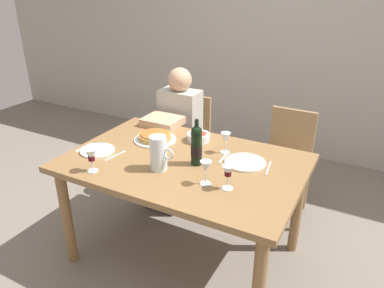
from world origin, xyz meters
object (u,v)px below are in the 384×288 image
dinner_plate_left_setting (245,162)px  chair_right (286,157)px  wine_bottle (196,145)px  wine_glass_left_diner (226,139)px  salad_bowl (198,136)px  dinner_plate_right_setting (98,151)px  wine_glass_right_diner (206,168)px  chair_left (187,138)px  water_pitcher (159,155)px  wine_glass_spare (91,156)px  diner_left (174,134)px  wine_glass_centre (228,172)px  baked_tart (155,137)px  dining_table (184,173)px

dinner_plate_left_setting → chair_right: chair_right is taller
wine_bottle → wine_glass_left_diner: wine_bottle is taller
salad_bowl → dinner_plate_right_setting: 0.70m
salad_bowl → wine_glass_right_diner: (0.31, -0.52, 0.07)m
chair_left → water_pitcher: bearing=109.9°
wine_bottle → wine_glass_spare: size_ratio=2.06×
water_pitcher → salad_bowl: size_ratio=1.33×
diner_left → chair_right: bearing=-163.1°
wine_glass_centre → baked_tart: bearing=152.8°
chair_left → diner_left: (-0.00, -0.24, 0.12)m
dinner_plate_left_setting → water_pitcher: bearing=-143.9°
wine_glass_centre → salad_bowl: bearing=130.9°
salad_bowl → wine_glass_right_diner: bearing=-59.1°
wine_bottle → chair_right: bearing=68.4°
dinner_plate_right_setting → chair_right: size_ratio=0.26×
wine_glass_spare → wine_glass_centre: bearing=13.8°
salad_bowl → dinner_plate_right_setting: (-0.52, -0.48, -0.03)m
diner_left → chair_left: bearing=-90.0°
baked_tart → dining_table: bearing=-28.3°
dinner_plate_left_setting → chair_left: size_ratio=0.30×
water_pitcher → wine_glass_left_diner: bearing=56.8°
dining_table → chair_right: size_ratio=1.72×
baked_tart → salad_bowl: 0.31m
dining_table → wine_glass_spare: bearing=-137.3°
wine_glass_spare → dinner_plate_left_setting: (0.77, 0.53, -0.09)m
salad_bowl → wine_glass_centre: 0.67m
wine_glass_left_diner → dinner_plate_left_setting: size_ratio=0.55×
wine_glass_left_diner → chair_left: 0.97m
baked_tart → dinner_plate_left_setting: bearing=-2.9°
wine_glass_centre → dinner_plate_left_setting: wine_glass_centre is taller
chair_left → wine_glass_centre: bearing=128.4°
wine_glass_left_diner → chair_left: bearing=135.2°
wine_glass_spare → dinner_plate_right_setting: wine_glass_spare is taller
dining_table → water_pitcher: bearing=-113.7°
wine_glass_right_diner → chair_left: (-0.70, 1.06, -0.37)m
wine_glass_spare → dinner_plate_left_setting: size_ratio=0.56×
wine_glass_right_diner → diner_left: 1.11m
wine_glass_left_diner → diner_left: 0.79m
wine_glass_left_diner → wine_glass_spare: bearing=-134.5°
wine_glass_spare → wine_glass_right_diner: bearing=15.4°
wine_bottle → wine_glass_right_diner: size_ratio=2.07×
chair_right → wine_glass_centre: bearing=87.8°
wine_glass_left_diner → diner_left: diner_left is taller
wine_glass_right_diner → diner_left: bearing=130.4°
baked_tart → diner_left: size_ratio=0.26×
wine_glass_spare → diner_left: bearing=92.0°
wine_bottle → water_pitcher: size_ratio=1.39×
salad_bowl → chair_right: 0.83m
chair_left → dinner_plate_right_setting: bearing=83.0°
wine_glass_centre → diner_left: bearing=135.6°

